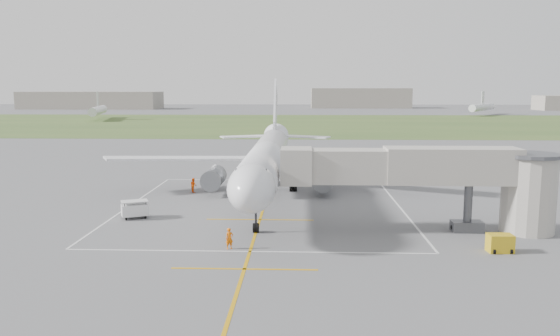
{
  "coord_description": "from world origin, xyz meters",
  "views": [
    {
      "loc": [
        3.79,
        -59.41,
        12.15
      ],
      "look_at": [
        1.65,
        -4.0,
        4.0
      ],
      "focal_mm": 35.0,
      "sensor_mm": 36.0,
      "label": 1
    }
  ],
  "objects_px": {
    "airliner": "(267,158)",
    "baggage_cart": "(135,209)",
    "ramp_worker_wing": "(194,185)",
    "ramp_worker_nose": "(229,239)",
    "jet_bridge": "(442,177)",
    "gpu_unit": "(500,243)"
  },
  "relations": [
    {
      "from": "baggage_cart",
      "to": "ramp_worker_wing",
      "type": "height_order",
      "value": "ramp_worker_wing"
    },
    {
      "from": "ramp_worker_wing",
      "to": "ramp_worker_nose",
      "type": "bearing_deg",
      "value": 166.15
    },
    {
      "from": "baggage_cart",
      "to": "jet_bridge",
      "type": "bearing_deg",
      "value": -31.04
    },
    {
      "from": "gpu_unit",
      "to": "ramp_worker_nose",
      "type": "xyz_separation_m",
      "value": [
        -20.3,
        0.04,
        0.14
      ]
    },
    {
      "from": "airliner",
      "to": "baggage_cart",
      "type": "bearing_deg",
      "value": -138.0
    },
    {
      "from": "airliner",
      "to": "jet_bridge",
      "type": "relative_size",
      "value": 2.0
    },
    {
      "from": "gpu_unit",
      "to": "jet_bridge",
      "type": "bearing_deg",
      "value": 113.83
    },
    {
      "from": "gpu_unit",
      "to": "airliner",
      "type": "bearing_deg",
      "value": 129.96
    },
    {
      "from": "gpu_unit",
      "to": "baggage_cart",
      "type": "xyz_separation_m",
      "value": [
        -30.48,
        9.53,
        0.19
      ]
    },
    {
      "from": "baggage_cart",
      "to": "gpu_unit",
      "type": "bearing_deg",
      "value": -40.88
    },
    {
      "from": "ramp_worker_wing",
      "to": "jet_bridge",
      "type": "bearing_deg",
      "value": -155.67
    },
    {
      "from": "airliner",
      "to": "baggage_cart",
      "type": "xyz_separation_m",
      "value": [
        -11.79,
        -10.62,
        -3.53
      ]
    },
    {
      "from": "baggage_cart",
      "to": "ramp_worker_nose",
      "type": "height_order",
      "value": "baggage_cart"
    },
    {
      "from": "airliner",
      "to": "ramp_worker_wing",
      "type": "relative_size",
      "value": 27.24
    },
    {
      "from": "airliner",
      "to": "baggage_cart",
      "type": "height_order",
      "value": "airliner"
    },
    {
      "from": "jet_bridge",
      "to": "ramp_worker_wing",
      "type": "xyz_separation_m",
      "value": [
        -24.51,
        16.58,
        -3.89
      ]
    },
    {
      "from": "jet_bridge",
      "to": "ramp_worker_nose",
      "type": "height_order",
      "value": "jet_bridge"
    },
    {
      "from": "airliner",
      "to": "jet_bridge",
      "type": "xyz_separation_m",
      "value": [
        15.72,
        -14.25,
        0.35
      ]
    },
    {
      "from": "airliner",
      "to": "ramp_worker_wing",
      "type": "xyz_separation_m",
      "value": [
        -8.79,
        2.33,
        -3.53
      ]
    },
    {
      "from": "ramp_worker_nose",
      "to": "airliner",
      "type": "bearing_deg",
      "value": 59.83
    },
    {
      "from": "jet_bridge",
      "to": "gpu_unit",
      "type": "relative_size",
      "value": 12.55
    },
    {
      "from": "ramp_worker_nose",
      "to": "ramp_worker_wing",
      "type": "bearing_deg",
      "value": 82.15
    }
  ]
}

